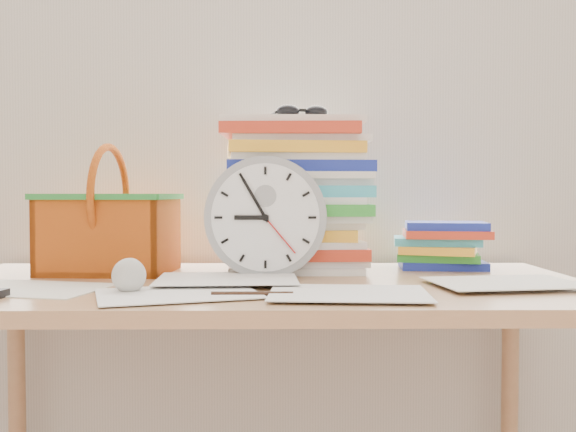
{
  "coord_description": "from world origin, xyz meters",
  "views": [
    {
      "loc": [
        0.05,
        0.23,
        0.94
      ],
      "look_at": [
        0.06,
        1.6,
        0.89
      ],
      "focal_mm": 40.0,
      "sensor_mm": 36.0,
      "label": 1
    }
  ],
  "objects_px": {
    "book_stack": "(441,245)",
    "clock": "(266,217)",
    "desk": "(260,315)",
    "paper_stack": "(296,195)",
    "basket": "(110,210)"
  },
  "relations": [
    {
      "from": "desk",
      "to": "clock",
      "type": "distance_m",
      "value": 0.22
    },
    {
      "from": "book_stack",
      "to": "desk",
      "type": "bearing_deg",
      "value": -153.53
    },
    {
      "from": "book_stack",
      "to": "basket",
      "type": "relative_size",
      "value": 0.79
    },
    {
      "from": "clock",
      "to": "paper_stack",
      "type": "bearing_deg",
      "value": 65.69
    },
    {
      "from": "book_stack",
      "to": "clock",
      "type": "bearing_deg",
      "value": -159.66
    },
    {
      "from": "paper_stack",
      "to": "basket",
      "type": "height_order",
      "value": "paper_stack"
    },
    {
      "from": "paper_stack",
      "to": "book_stack",
      "type": "distance_m",
      "value": 0.38
    },
    {
      "from": "desk",
      "to": "paper_stack",
      "type": "relative_size",
      "value": 3.8
    },
    {
      "from": "paper_stack",
      "to": "book_stack",
      "type": "xyz_separation_m",
      "value": [
        0.36,
        0.0,
        -0.13
      ]
    },
    {
      "from": "desk",
      "to": "basket",
      "type": "xyz_separation_m",
      "value": [
        -0.36,
        0.15,
        0.22
      ]
    },
    {
      "from": "desk",
      "to": "clock",
      "type": "xyz_separation_m",
      "value": [
        0.01,
        0.06,
        0.21
      ]
    },
    {
      "from": "desk",
      "to": "book_stack",
      "type": "height_order",
      "value": "book_stack"
    },
    {
      "from": "paper_stack",
      "to": "book_stack",
      "type": "height_order",
      "value": "paper_stack"
    },
    {
      "from": "paper_stack",
      "to": "book_stack",
      "type": "relative_size",
      "value": 1.57
    },
    {
      "from": "book_stack",
      "to": "basket",
      "type": "bearing_deg",
      "value": -174.92
    }
  ]
}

